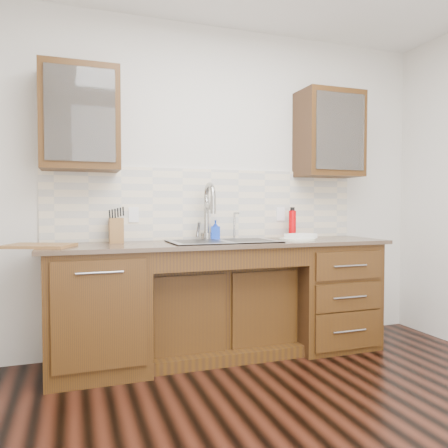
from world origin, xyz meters
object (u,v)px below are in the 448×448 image
object	(u,v)px
knife_block	(116,230)
cutting_board	(39,246)
soap_bottle	(215,230)
water_bottle	(292,224)
plate	(297,239)

from	to	relation	value
knife_block	cutting_board	world-z (taller)	knife_block
soap_bottle	cutting_board	bearing A→B (deg)	-152.77
water_bottle	knife_block	bearing A→B (deg)	179.89
plate	cutting_board	world-z (taller)	cutting_board
water_bottle	soap_bottle	bearing A→B (deg)	177.79
water_bottle	knife_block	xyz separation A→B (m)	(-1.51, 0.00, -0.03)
water_bottle	plate	world-z (taller)	water_bottle
plate	knife_block	xyz separation A→B (m)	(-1.42, 0.24, 0.09)
water_bottle	cutting_board	world-z (taller)	water_bottle
water_bottle	cutting_board	bearing A→B (deg)	-174.13
soap_bottle	plate	xyz separation A→B (m)	(0.62, -0.27, -0.07)
water_bottle	plate	bearing A→B (deg)	-108.71
knife_block	water_bottle	bearing A→B (deg)	1.83
soap_bottle	knife_block	world-z (taller)	knife_block
knife_block	cutting_board	distance (m)	0.58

